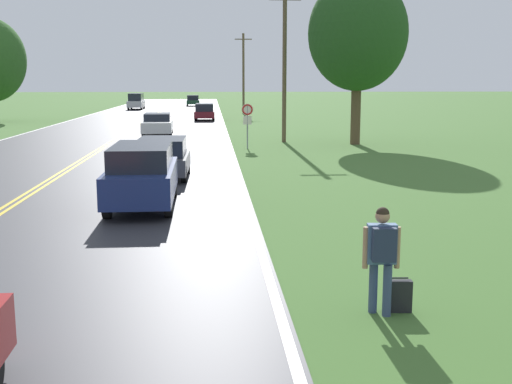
# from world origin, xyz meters

# --- Properties ---
(hitchhiker_person) EXTENTS (0.57, 0.42, 1.67)m
(hitchhiker_person) POSITION_xyz_m (8.29, 5.50, 1.02)
(hitchhiker_person) COLOR #38476B
(hitchhiker_person) RESTS_ON ground
(suitcase) EXTENTS (0.41, 0.17, 0.55)m
(suitcase) POSITION_xyz_m (8.61, 5.62, 0.25)
(suitcase) COLOR black
(suitcase) RESTS_ON ground
(traffic_sign) EXTENTS (0.60, 0.10, 2.34)m
(traffic_sign) POSITION_xyz_m (7.66, 29.78, 1.76)
(traffic_sign) COLOR gray
(traffic_sign) RESTS_ON ground
(utility_pole_midground) EXTENTS (1.80, 0.24, 8.62)m
(utility_pole_midground) POSITION_xyz_m (9.99, 33.37, 4.46)
(utility_pole_midground) COLOR brown
(utility_pole_midground) RESTS_ON ground
(utility_pole_far) EXTENTS (1.80, 0.24, 8.40)m
(utility_pole_far) POSITION_xyz_m (9.28, 65.17, 4.35)
(utility_pole_far) COLOR brown
(utility_pole_far) RESTS_ON ground
(tree_left_verge) EXTENTS (5.44, 5.44, 9.21)m
(tree_left_verge) POSITION_xyz_m (13.82, 31.75, 6.05)
(tree_left_verge) COLOR brown
(tree_left_verge) RESTS_ON ground
(car_dark_blue_suv_approaching) EXTENTS (1.84, 4.65, 1.77)m
(car_dark_blue_suv_approaching) POSITION_xyz_m (3.81, 14.30, 0.94)
(car_dark_blue_suv_approaching) COLOR black
(car_dark_blue_suv_approaching) RESTS_ON ground
(car_dark_grey_hatchback_mid_near) EXTENTS (1.94, 3.76, 1.46)m
(car_dark_grey_hatchback_mid_near) POSITION_xyz_m (3.97, 19.78, 0.78)
(car_dark_grey_hatchback_mid_near) COLOR black
(car_dark_grey_hatchback_mid_near) RESTS_ON ground
(car_white_sedan_mid_far) EXTENTS (2.04, 4.93, 1.41)m
(car_white_sedan_mid_far) POSITION_xyz_m (2.28, 38.79, 0.74)
(car_white_sedan_mid_far) COLOR black
(car_white_sedan_mid_far) RESTS_ON ground
(car_maroon_hatchback_receding) EXTENTS (1.82, 3.86, 1.50)m
(car_maroon_hatchback_receding) POSITION_xyz_m (5.23, 54.26, 0.79)
(car_maroon_hatchback_receding) COLOR black
(car_maroon_hatchback_receding) RESTS_ON ground
(car_silver_van_distant) EXTENTS (1.78, 4.90, 1.97)m
(car_silver_van_distant) POSITION_xyz_m (-3.41, 77.17, 1.01)
(car_silver_van_distant) COLOR black
(car_silver_van_distant) RESTS_ON ground
(car_dark_green_sedan_horizon) EXTENTS (1.96, 4.07, 1.50)m
(car_dark_green_sedan_horizon) POSITION_xyz_m (3.30, 87.36, 0.76)
(car_dark_green_sedan_horizon) COLOR black
(car_dark_green_sedan_horizon) RESTS_ON ground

